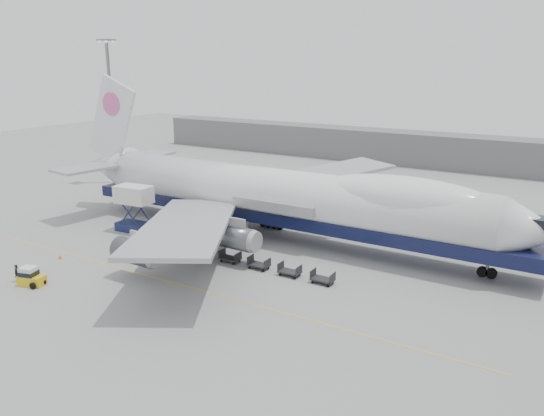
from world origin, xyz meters
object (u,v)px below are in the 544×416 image
Objects in this scene: catering_truck at (135,206)px; ground_worker at (17,273)px; baggage_tug at (31,277)px; airliner at (284,196)px.

catering_truck reaches higher than ground_worker.
catering_truck is 2.15× the size of baggage_tug.
catering_truck reaches higher than baggage_tug.
catering_truck is at bearing -0.91° from ground_worker.
catering_truck is 18.83m from baggage_tug.
airliner is at bearing -39.14° from ground_worker.
baggage_tug is 1.90m from ground_worker.
ground_worker is (1.86, -18.43, -2.53)m from catering_truck.
baggage_tug is 1.56× the size of ground_worker.
catering_truck is 18.70m from ground_worker.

